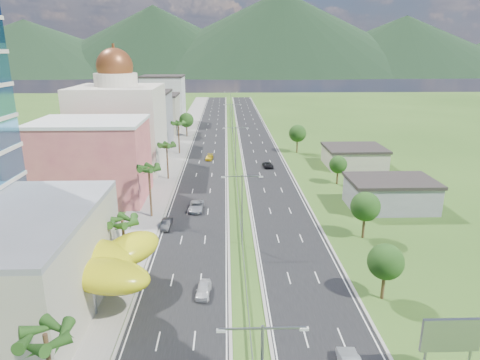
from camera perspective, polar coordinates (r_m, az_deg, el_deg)
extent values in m
plane|color=#2D5119|center=(56.32, 0.67, -13.05)|extent=(500.00, 500.00, 0.00)
cube|color=black|center=(141.64, -4.01, 5.45)|extent=(11.00, 260.00, 0.04)
cube|color=black|center=(141.88, 2.08, 5.50)|extent=(11.00, 260.00, 0.04)
cube|color=gray|center=(142.30, -7.85, 5.40)|extent=(7.00, 260.00, 0.12)
cube|color=gray|center=(123.84, -0.82, 4.10)|extent=(0.08, 216.00, 0.28)
cube|color=gray|center=(224.46, -1.34, 9.83)|extent=(0.10, 0.12, 0.70)
cube|color=gray|center=(29.41, 0.07, -19.23)|extent=(2.88, 0.12, 0.12)
cube|color=gray|center=(29.63, 5.97, -19.03)|extent=(2.88, 0.12, 0.12)
cube|color=silver|center=(29.46, -2.56, -19.42)|extent=(0.60, 0.25, 0.18)
cube|color=silver|center=(29.88, 8.54, -19.03)|extent=(0.60, 0.25, 0.18)
cylinder|color=gray|center=(62.98, 0.28, -4.14)|extent=(0.20, 0.20, 11.00)
cube|color=gray|center=(61.24, -1.06, 0.48)|extent=(2.88, 0.12, 0.12)
cube|color=gray|center=(61.35, 1.63, 0.50)|extent=(2.88, 0.12, 0.12)
cube|color=silver|center=(61.27, -2.26, 0.38)|extent=(0.60, 0.25, 0.18)
cube|color=silver|center=(61.47, 2.82, 0.42)|extent=(0.60, 0.25, 0.18)
cylinder|color=gray|center=(101.32, -0.59, 4.02)|extent=(0.20, 0.20, 11.00)
cube|color=gray|center=(100.24, -1.42, 6.97)|extent=(2.88, 0.12, 0.12)
cube|color=gray|center=(100.31, 0.23, 6.98)|extent=(2.88, 0.12, 0.12)
cube|color=silver|center=(100.26, -2.16, 6.91)|extent=(0.60, 0.25, 0.18)
cube|color=silver|center=(100.38, 0.97, 6.93)|extent=(0.60, 0.25, 0.18)
cylinder|color=gray|center=(145.52, -1.01, 7.99)|extent=(0.20, 0.20, 11.00)
cube|color=gray|center=(144.77, -1.60, 10.05)|extent=(2.88, 0.12, 0.12)
cube|color=gray|center=(144.81, -0.44, 10.06)|extent=(2.88, 0.12, 0.12)
cube|color=silver|center=(144.78, -2.11, 10.01)|extent=(0.60, 0.25, 0.18)
cube|color=silver|center=(144.87, 0.07, 10.03)|extent=(0.60, 0.25, 0.18)
cylinder|color=gray|center=(190.09, -1.24, 10.10)|extent=(0.20, 0.20, 11.00)
cube|color=gray|center=(189.52, -1.69, 11.69)|extent=(2.88, 0.12, 0.12)
cube|color=gray|center=(189.56, -0.80, 11.69)|extent=(2.88, 0.12, 0.12)
cube|color=silver|center=(189.53, -2.09, 11.65)|extent=(0.60, 0.25, 0.18)
cube|color=silver|center=(189.59, -0.41, 11.66)|extent=(0.60, 0.25, 0.18)
cylinder|color=gray|center=(57.79, -24.28, -11.60)|extent=(0.50, 0.50, 4.00)
cylinder|color=gray|center=(51.40, -18.91, -14.66)|extent=(0.50, 0.50, 4.00)
cylinder|color=gray|center=(50.35, -24.44, -16.06)|extent=(0.50, 0.50, 4.00)
cylinder|color=gray|center=(55.04, -15.39, -12.10)|extent=(0.50, 0.50, 4.00)
cube|color=#C4505B|center=(87.21, -19.03, 2.30)|extent=(20.00, 15.00, 15.00)
cube|color=beige|center=(108.40, -15.73, 6.67)|extent=(20.00, 20.00, 20.00)
cylinder|color=beige|center=(107.07, -16.23, 12.73)|extent=(10.00, 10.00, 3.00)
sphere|color=brown|center=(106.93, -16.36, 14.33)|extent=(8.40, 8.40, 8.40)
cube|color=gray|center=(132.62, -12.76, 7.79)|extent=(16.00, 15.00, 16.00)
cube|color=#AEA78F|center=(154.27, -11.25, 8.56)|extent=(16.00, 15.00, 13.00)
cube|color=silver|center=(176.52, -10.13, 10.46)|extent=(16.00, 15.00, 18.00)
cube|color=#D85919|center=(43.25, 26.32, -18.05)|extent=(5.20, 0.35, 3.20)
cube|color=gray|center=(83.72, 19.39, -1.90)|extent=(15.00, 10.00, 5.00)
cube|color=#AEA78F|center=(111.69, 14.95, 2.93)|extent=(14.00, 12.00, 4.40)
cylinder|color=#47301C|center=(57.82, -15.13, -8.66)|extent=(0.36, 0.36, 7.50)
cylinder|color=#47301C|center=(75.74, -11.88, -1.63)|extent=(0.36, 0.36, 9.00)
cylinder|color=#47301C|center=(97.69, -9.65, 2.38)|extent=(0.36, 0.36, 8.00)
cylinder|color=#47301C|center=(121.80, -8.15, 5.53)|extent=(0.36, 0.36, 8.80)
cylinder|color=#47301C|center=(146.60, -7.11, 6.72)|extent=(0.40, 0.40, 4.90)
sphere|color=#234A17|center=(146.08, -7.16, 7.93)|extent=(4.90, 4.90, 4.90)
cylinder|color=#47301C|center=(54.08, 18.58, -12.83)|extent=(0.40, 0.40, 4.20)
sphere|color=#234A17|center=(52.83, 18.85, -10.28)|extent=(4.20, 4.20, 4.20)
cylinder|color=#47301C|center=(69.35, 16.18, -5.68)|extent=(0.40, 0.40, 4.55)
sphere|color=#234A17|center=(68.31, 16.38, -3.41)|extent=(4.55, 4.55, 4.55)
cylinder|color=#47301C|center=(95.65, 12.86, 0.59)|extent=(0.40, 0.40, 3.85)
sphere|color=#234A17|center=(95.00, 12.96, 2.02)|extent=(3.85, 3.85, 3.85)
cylinder|color=#47301C|center=(123.15, 7.63, 4.75)|extent=(0.40, 0.40, 4.90)
sphere|color=#234A17|center=(122.54, 7.68, 6.19)|extent=(4.90, 4.90, 4.90)
imported|color=silver|center=(52.93, -4.88, -14.33)|extent=(1.97, 4.20, 1.39)
imported|color=black|center=(71.72, -9.76, -5.78)|extent=(1.56, 4.35, 1.43)
imported|color=#9B9DA2|center=(78.60, -5.86, -3.52)|extent=(2.71, 5.53, 1.51)
imported|color=gold|center=(114.71, -4.11, 3.04)|extent=(2.24, 4.57, 1.28)
imported|color=black|center=(107.23, 3.72, 2.08)|extent=(2.59, 4.96, 1.33)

